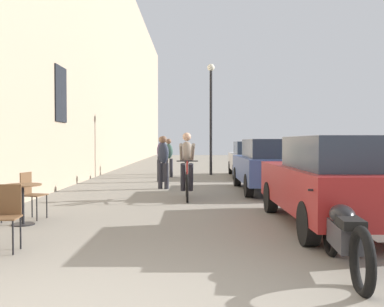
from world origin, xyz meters
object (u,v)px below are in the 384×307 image
(pedestrian_furthest, at_px, (161,154))
(parked_motorcycle, at_px, (344,236))
(parked_car_third, at_px, (251,159))
(pedestrian_mid, at_px, (161,156))
(pedestrian_near, at_px, (163,159))
(parked_car_second, at_px, (270,165))
(street_lamp, at_px, (210,105))
(cafe_chair_near_toward_wall, at_px, (5,213))
(parked_car_nearest, at_px, (335,180))
(cyclist_on_bicycle, at_px, (186,167))
(pedestrian_far, at_px, (168,156))
(cafe_table_mid, at_px, (22,195))
(cafe_chair_mid_toward_wall, at_px, (30,192))

(pedestrian_furthest, bearing_deg, parked_motorcycle, -77.97)
(pedestrian_furthest, bearing_deg, parked_car_third, -22.10)
(pedestrian_mid, relative_size, parked_car_third, 0.40)
(pedestrian_near, xyz_separation_m, parked_motorcycle, (2.63, -8.59, -0.52))
(pedestrian_furthest, bearing_deg, parked_car_second, -61.77)
(pedestrian_furthest, distance_m, street_lamp, 3.15)
(pedestrian_mid, bearing_deg, street_lamp, 59.73)
(cafe_chair_near_toward_wall, distance_m, pedestrian_mid, 10.13)
(pedestrian_furthest, height_order, parked_car_nearest, pedestrian_furthest)
(parked_car_second, distance_m, parked_motorcycle, 7.84)
(cyclist_on_bicycle, distance_m, pedestrian_far, 6.77)
(parked_car_nearest, height_order, parked_motorcycle, parked_car_nearest)
(pedestrian_near, distance_m, parked_car_nearest, 6.95)
(parked_motorcycle, bearing_deg, pedestrian_mid, 104.60)
(pedestrian_furthest, xyz_separation_m, street_lamp, (2.24, -0.46, 2.17))
(street_lamp, bearing_deg, cafe_table_mid, -108.38)
(street_lamp, bearing_deg, pedestrian_furthest, 168.50)
(cafe_table_mid, height_order, parked_motorcycle, parked_motorcycle)
(pedestrian_near, height_order, parked_car_third, pedestrian_near)
(pedestrian_far, distance_m, parked_car_second, 6.10)
(cafe_chair_mid_toward_wall, distance_m, cyclist_on_bicycle, 4.16)
(parked_car_second, bearing_deg, cafe_chair_mid_toward_wall, -140.10)
(parked_car_nearest, bearing_deg, street_lamp, 97.91)
(cafe_chair_near_toward_wall, height_order, pedestrian_furthest, pedestrian_furthest)
(cafe_chair_mid_toward_wall, distance_m, parked_car_third, 11.30)
(cafe_table_mid, relative_size, pedestrian_far, 0.45)
(cafe_chair_mid_toward_wall, relative_size, parked_car_third, 0.21)
(pedestrian_far, xyz_separation_m, parked_motorcycle, (2.70, -12.96, -0.49))
(pedestrian_furthest, bearing_deg, cafe_chair_mid_toward_wall, -98.31)
(pedestrian_mid, relative_size, street_lamp, 0.34)
(pedestrian_near, relative_size, parked_car_nearest, 0.38)
(pedestrian_mid, bearing_deg, pedestrian_furthest, 94.38)
(pedestrian_far, bearing_deg, cafe_chair_near_toward_wall, -97.30)
(cafe_chair_mid_toward_wall, distance_m, parked_car_nearest, 5.61)
(cafe_table_mid, distance_m, pedestrian_furthest, 12.10)
(pedestrian_mid, height_order, pedestrian_far, pedestrian_mid)
(pedestrian_mid, distance_m, parked_motorcycle, 11.32)
(cafe_table_mid, height_order, pedestrian_far, pedestrian_far)
(street_lamp, bearing_deg, pedestrian_near, -106.93)
(cafe_chair_near_toward_wall, height_order, pedestrian_far, pedestrian_far)
(pedestrian_near, relative_size, parked_car_second, 0.38)
(cyclist_on_bicycle, height_order, pedestrian_far, cyclist_on_bicycle)
(parked_car_nearest, xyz_separation_m, parked_car_third, (0.03, 10.63, -0.04))
(cafe_chair_mid_toward_wall, height_order, pedestrian_furthest, pedestrian_furthest)
(cafe_chair_near_toward_wall, relative_size, street_lamp, 0.18)
(pedestrian_far, bearing_deg, cyclist_on_bicycle, -82.94)
(cafe_table_mid, relative_size, cafe_chair_mid_toward_wall, 0.81)
(cafe_chair_near_toward_wall, relative_size, parked_car_nearest, 0.20)
(cafe_chair_mid_toward_wall, xyz_separation_m, pedestrian_far, (2.11, 9.65, 0.38))
(cafe_chair_near_toward_wall, height_order, parked_car_third, parked_car_third)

